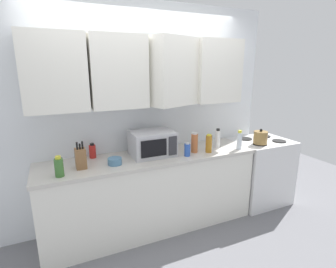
{
  "coord_description": "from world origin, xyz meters",
  "views": [
    {
      "loc": [
        -0.97,
        -2.92,
        1.88
      ],
      "look_at": [
        0.23,
        -0.25,
        1.12
      ],
      "focal_mm": 27.76,
      "sensor_mm": 36.0,
      "label": 1
    }
  ],
  "objects_px": {
    "bottle_amber_vinegar": "(209,144)",
    "bottle_green_oil": "(59,167)",
    "bottle_red_sauce": "(92,151)",
    "microwave": "(152,143)",
    "bottle_blue_cleaner": "(187,150)",
    "bottle_white_jar": "(218,139)",
    "bottle_spice_jar": "(194,143)",
    "knife_block": "(81,158)",
    "kettle": "(260,137)",
    "bottle_clear_tall": "(239,140)",
    "bowl_ceramic_small": "(115,161)",
    "stove_range": "(259,171)"
  },
  "relations": [
    {
      "from": "bottle_clear_tall",
      "to": "bottle_spice_jar",
      "type": "distance_m",
      "value": 0.57
    },
    {
      "from": "stove_range",
      "to": "bottle_red_sauce",
      "type": "distance_m",
      "value": 2.3
    },
    {
      "from": "bottle_white_jar",
      "to": "bottle_clear_tall",
      "type": "bearing_deg",
      "value": -41.14
    },
    {
      "from": "kettle",
      "to": "bottle_clear_tall",
      "type": "xyz_separation_m",
      "value": [
        -0.38,
        -0.05,
        0.02
      ]
    },
    {
      "from": "microwave",
      "to": "knife_block",
      "type": "xyz_separation_m",
      "value": [
        -0.79,
        -0.08,
        -0.04
      ]
    },
    {
      "from": "bottle_white_jar",
      "to": "bottle_red_sauce",
      "type": "distance_m",
      "value": 1.5
    },
    {
      "from": "bottle_red_sauce",
      "to": "bottle_blue_cleaner",
      "type": "relative_size",
      "value": 1.06
    },
    {
      "from": "stove_range",
      "to": "bottle_green_oil",
      "type": "relative_size",
      "value": 4.63
    },
    {
      "from": "bottle_clear_tall",
      "to": "bottle_spice_jar",
      "type": "xyz_separation_m",
      "value": [
        -0.56,
        0.12,
        0.0
      ]
    },
    {
      "from": "bottle_spice_jar",
      "to": "bowl_ceramic_small",
      "type": "bearing_deg",
      "value": -179.46
    },
    {
      "from": "bottle_spice_jar",
      "to": "bottle_green_oil",
      "type": "bearing_deg",
      "value": -176.04
    },
    {
      "from": "kettle",
      "to": "bottle_red_sauce",
      "type": "bearing_deg",
      "value": 169.84
    },
    {
      "from": "bottle_spice_jar",
      "to": "bottle_green_oil",
      "type": "height_order",
      "value": "bottle_spice_jar"
    },
    {
      "from": "bottle_spice_jar",
      "to": "knife_block",
      "type": "bearing_deg",
      "value": 178.77
    },
    {
      "from": "microwave",
      "to": "bottle_red_sauce",
      "type": "bearing_deg",
      "value": 163.68
    },
    {
      "from": "bowl_ceramic_small",
      "to": "bottle_clear_tall",
      "type": "bearing_deg",
      "value": -4.33
    },
    {
      "from": "microwave",
      "to": "bottle_green_oil",
      "type": "distance_m",
      "value": 1.01
    },
    {
      "from": "bottle_white_jar",
      "to": "kettle",
      "type": "bearing_deg",
      "value": -12.21
    },
    {
      "from": "knife_block",
      "to": "bottle_white_jar",
      "type": "bearing_deg",
      "value": 0.77
    },
    {
      "from": "knife_block",
      "to": "bottle_spice_jar",
      "type": "height_order",
      "value": "knife_block"
    },
    {
      "from": "knife_block",
      "to": "bottle_white_jar",
      "type": "distance_m",
      "value": 1.63
    },
    {
      "from": "kettle",
      "to": "bottle_amber_vinegar",
      "type": "bearing_deg",
      "value": 179.35
    },
    {
      "from": "microwave",
      "to": "bottle_red_sauce",
      "type": "relative_size",
      "value": 2.89
    },
    {
      "from": "stove_range",
      "to": "knife_block",
      "type": "distance_m",
      "value": 2.44
    },
    {
      "from": "bottle_spice_jar",
      "to": "bottle_green_oil",
      "type": "xyz_separation_m",
      "value": [
        -1.48,
        -0.1,
        -0.02
      ]
    },
    {
      "from": "bottle_clear_tall",
      "to": "bottle_spice_jar",
      "type": "height_order",
      "value": "same"
    },
    {
      "from": "knife_block",
      "to": "bowl_ceramic_small",
      "type": "distance_m",
      "value": 0.34
    },
    {
      "from": "bottle_clear_tall",
      "to": "bowl_ceramic_small",
      "type": "distance_m",
      "value": 1.51
    },
    {
      "from": "bottle_red_sauce",
      "to": "bottle_blue_cleaner",
      "type": "distance_m",
      "value": 1.05
    },
    {
      "from": "knife_block",
      "to": "bottle_green_oil",
      "type": "xyz_separation_m",
      "value": [
        -0.2,
        -0.13,
        -0.01
      ]
    },
    {
      "from": "bottle_red_sauce",
      "to": "bowl_ceramic_small",
      "type": "height_order",
      "value": "bottle_red_sauce"
    },
    {
      "from": "stove_range",
      "to": "bottle_clear_tall",
      "type": "xyz_separation_m",
      "value": [
        -0.55,
        -0.19,
        0.56
      ]
    },
    {
      "from": "bottle_green_oil",
      "to": "bottle_red_sauce",
      "type": "bearing_deg",
      "value": 48.09
    },
    {
      "from": "bottle_red_sauce",
      "to": "bottle_blue_cleaner",
      "type": "bearing_deg",
      "value": -21.07
    },
    {
      "from": "stove_range",
      "to": "bottle_amber_vinegar",
      "type": "bearing_deg",
      "value": -172.15
    },
    {
      "from": "bottle_amber_vinegar",
      "to": "bottle_green_oil",
      "type": "bearing_deg",
      "value": -178.75
    },
    {
      "from": "microwave",
      "to": "bottle_spice_jar",
      "type": "height_order",
      "value": "microwave"
    },
    {
      "from": "bottle_amber_vinegar",
      "to": "bottle_green_oil",
      "type": "distance_m",
      "value": 1.64
    },
    {
      "from": "bottle_spice_jar",
      "to": "bottle_blue_cleaner",
      "type": "relative_size",
      "value": 1.52
    },
    {
      "from": "bottle_clear_tall",
      "to": "microwave",
      "type": "bearing_deg",
      "value": 167.57
    },
    {
      "from": "knife_block",
      "to": "bottle_blue_cleaner",
      "type": "relative_size",
      "value": 1.76
    },
    {
      "from": "knife_block",
      "to": "bottle_blue_cleaner",
      "type": "distance_m",
      "value": 1.14
    },
    {
      "from": "bottle_clear_tall",
      "to": "bottle_blue_cleaner",
      "type": "distance_m",
      "value": 0.7
    },
    {
      "from": "bottle_white_jar",
      "to": "microwave",
      "type": "bearing_deg",
      "value": 176.06
    },
    {
      "from": "kettle",
      "to": "bottle_amber_vinegar",
      "type": "relative_size",
      "value": 0.91
    },
    {
      "from": "microwave",
      "to": "knife_block",
      "type": "relative_size",
      "value": 1.74
    },
    {
      "from": "bottle_blue_cleaner",
      "to": "bottle_amber_vinegar",
      "type": "bearing_deg",
      "value": 3.58
    },
    {
      "from": "bottle_red_sauce",
      "to": "bottle_amber_vinegar",
      "type": "bearing_deg",
      "value": -15.73
    },
    {
      "from": "bottle_white_jar",
      "to": "bottle_amber_vinegar",
      "type": "bearing_deg",
      "value": -150.35
    },
    {
      "from": "bottle_blue_cleaner",
      "to": "bowl_ceramic_small",
      "type": "bearing_deg",
      "value": 174.6
    }
  ]
}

